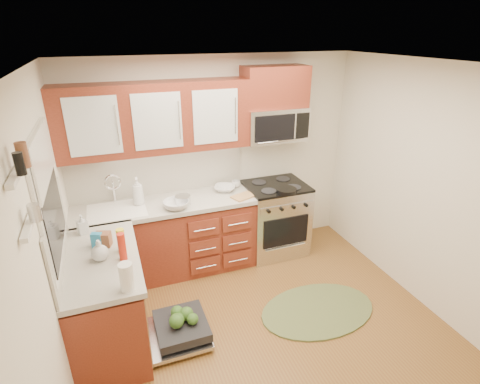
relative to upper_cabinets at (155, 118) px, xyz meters
name	(u,v)px	position (x,y,z in m)	size (l,w,h in m)	color
floor	(272,337)	(0.73, -1.57, -1.88)	(3.50, 3.50, 0.00)	brown
ceiling	(284,68)	(0.73, -1.57, 0.62)	(3.50, 3.50, 0.00)	white
wall_back	(216,161)	(0.73, 0.18, -0.62)	(3.50, 0.04, 2.50)	silver
wall_left	(48,266)	(-1.02, -1.57, -0.62)	(0.04, 3.50, 2.50)	silver
wall_right	(438,195)	(2.48, -1.57, -0.62)	(0.04, 3.50, 2.50)	silver
base_cabinet_back	(168,240)	(0.00, -0.12, -1.45)	(2.05, 0.60, 0.85)	#602315
base_cabinet_left	(107,303)	(-0.72, -1.05, -1.45)	(0.60, 1.25, 0.85)	#602315
countertop_back	(165,205)	(0.00, -0.14, -0.97)	(2.07, 0.64, 0.05)	#B1ACA2
countertop_left	(101,259)	(-0.71, -1.05, -0.97)	(0.64, 1.27, 0.05)	#B1ACA2
backsplash_back	(158,171)	(0.00, 0.16, -0.67)	(2.05, 0.02, 0.57)	#BDB6A9
backsplash_left	(57,234)	(-1.01, -1.05, -0.67)	(0.02, 1.25, 0.57)	#BDB6A9
upper_cabinets	(155,118)	(0.00, 0.00, 0.00)	(2.05, 0.35, 0.75)	#602315
cabinet_over_mw	(275,87)	(1.41, 0.00, 0.26)	(0.76, 0.35, 0.47)	#602315
range	(275,218)	(1.41, -0.15, -1.40)	(0.76, 0.64, 0.95)	silver
microwave	(274,124)	(1.41, -0.02, -0.18)	(0.76, 0.38, 0.40)	silver
sink	(118,221)	(-0.52, -0.16, -1.07)	(0.62, 0.50, 0.26)	white
dishwasher	(178,330)	(-0.13, -1.27, -1.77)	(0.70, 0.60, 0.20)	silver
window	(48,198)	(-1.01, -1.07, -0.32)	(0.03, 1.05, 1.05)	white
window_blind	(43,157)	(-0.98, -1.07, 0.00)	(0.02, 0.96, 0.40)	white
shelf_upper	(16,174)	(-0.99, -1.92, 0.17)	(0.04, 0.40, 0.03)	white
shelf_lower	(29,224)	(-0.99, -1.92, -0.12)	(0.04, 0.40, 0.03)	white
rug	(318,310)	(1.34, -1.41, -1.86)	(1.25, 0.82, 0.02)	#586339
skillet	(287,190)	(1.42, -0.40, -0.90)	(0.25, 0.25, 0.05)	black
stock_pot	(183,200)	(0.19, -0.25, -0.90)	(0.18, 0.18, 0.11)	silver
cutting_board	(243,196)	(0.91, -0.30, -0.94)	(0.27, 0.17, 0.02)	tan
canister	(138,197)	(-0.27, -0.07, -0.87)	(0.10, 0.10, 0.16)	silver
paper_towel_roll	(127,277)	(-0.52, -1.59, -0.83)	(0.11, 0.11, 0.23)	white
mustard_bottle	(121,240)	(-0.52, -1.02, -0.84)	(0.07, 0.07, 0.22)	yellow
red_bottle	(122,247)	(-0.52, -1.16, -0.82)	(0.07, 0.07, 0.25)	red
wooden_box	(103,239)	(-0.68, -0.87, -0.88)	(0.13, 0.10, 0.13)	brown
blue_carton	(97,240)	(-0.73, -0.88, -0.88)	(0.09, 0.05, 0.15)	#2888BD
bowl_a	(225,188)	(0.76, -0.04, -0.92)	(0.25, 0.25, 0.06)	#999999
bowl_b	(176,205)	(0.10, -0.32, -0.90)	(0.29, 0.29, 0.09)	#999999
cup	(236,184)	(0.93, 0.02, -0.91)	(0.11, 0.11, 0.08)	#999999
soap_bottle_a	(138,191)	(-0.27, -0.08, -0.79)	(0.13, 0.13, 0.33)	#999999
soap_bottle_b	(82,224)	(-0.86, -0.56, -0.85)	(0.09, 0.09, 0.20)	#999999
soap_bottle_c	(99,250)	(-0.71, -1.09, -0.86)	(0.15, 0.15, 0.19)	#999999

